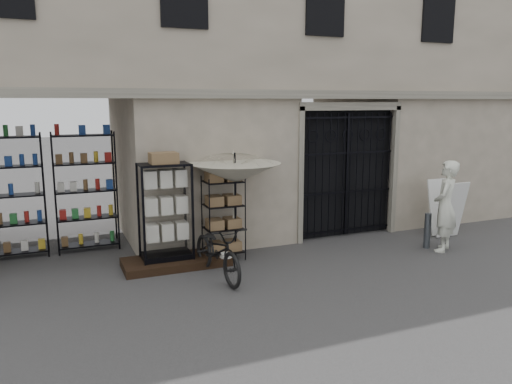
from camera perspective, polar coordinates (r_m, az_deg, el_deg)
name	(u,v)px	position (r m, az deg, el deg)	size (l,w,h in m)	color
ground	(326,275)	(9.28, 8.02, -9.33)	(80.00, 80.00, 0.00)	black
main_building	(245,42)	(12.43, -1.27, 16.77)	(14.00, 4.00, 9.00)	tan
shop_recess	(52,186)	(10.42, -22.30, 0.68)	(3.00, 1.70, 3.00)	black
shop_shelving	(50,194)	(10.95, -22.51, -0.23)	(2.70, 0.50, 2.50)	black
iron_gate	(343,172)	(11.72, 9.91, 2.29)	(2.50, 0.21, 3.00)	black
step_platform	(176,262)	(9.77, -9.12, -7.88)	(2.00, 0.90, 0.15)	black
display_cabinet	(166,216)	(9.56, -10.28, -2.76)	(1.02, 0.76, 1.98)	black
wire_rack	(223,219)	(9.89, -3.74, -3.08)	(0.74, 0.54, 1.67)	black
market_umbrella	(235,168)	(9.70, -2.43, 2.81)	(2.04, 2.06, 2.56)	black
white_bucket	(226,259)	(9.70, -3.45, -7.66)	(0.24, 0.24, 0.23)	silver
bicycle	(218,277)	(9.10, -4.34, -9.66)	(0.65, 0.98, 1.87)	black
steel_bollard	(427,231)	(11.31, 18.99, -4.20)	(0.14, 0.14, 0.76)	#4D5259
shopkeeper	(442,250)	(11.33, 20.51, -6.27)	(0.70, 1.91, 0.46)	silver
easel_sign	(446,208)	(12.34, 20.94, -1.75)	(0.62, 0.71, 1.30)	silver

